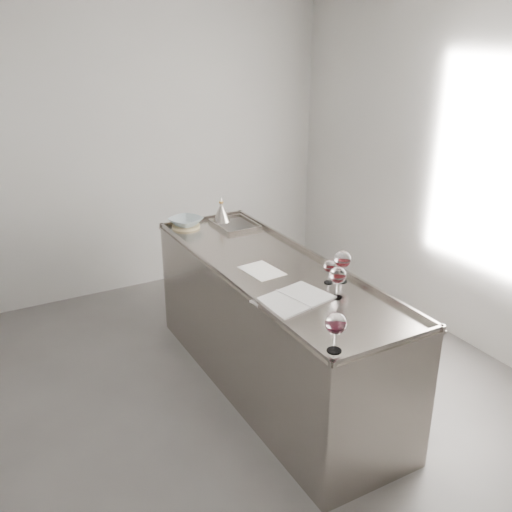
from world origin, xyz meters
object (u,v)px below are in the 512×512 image
wine_glass_middle (338,276)px  ceramic_bowl (186,222)px  notebook (293,299)px  wine_glass_right (343,260)px  wine_glass_left (336,324)px  wine_glass_small (329,267)px  counter (272,328)px  wine_funnel (221,214)px

wine_glass_middle → ceramic_bowl: (-0.30, 1.67, -0.09)m
wine_glass_middle → notebook: bearing=159.2°
wine_glass_right → ceramic_bowl: size_ratio=0.84×
wine_glass_left → wine_glass_small: (0.47, 0.70, -0.04)m
ceramic_bowl → counter: bearing=-79.8°
ceramic_bowl → wine_funnel: (0.33, 0.00, 0.02)m
wine_glass_small → counter: bearing=116.4°
wine_glass_small → notebook: 0.37m
wine_glass_middle → wine_funnel: size_ratio=0.92×
notebook → ceramic_bowl: size_ratio=1.93×
wine_glass_right → wine_glass_small: wine_glass_right is taller
counter → notebook: (-0.15, -0.49, 0.47)m
counter → wine_glass_small: size_ratio=15.58×
counter → wine_glass_right: wine_glass_right is taller
wine_glass_left → wine_glass_small: size_ratio=1.39×
wine_glass_middle → wine_glass_right: wine_glass_right is taller
wine_glass_small → ceramic_bowl: size_ratio=0.61×
wine_glass_right → notebook: size_ratio=0.43×
wine_glass_right → wine_glass_small: 0.10m
wine_glass_left → wine_glass_middle: (0.38, 0.49, -0.01)m
wine_glass_right → wine_funnel: 1.50m
wine_glass_middle → wine_glass_small: wine_glass_middle is taller
counter → wine_glass_middle: wine_glass_middle is taller
counter → wine_glass_small: 0.72m
counter → wine_glass_middle: 0.85m
counter → wine_glass_left: size_ratio=11.21×
wine_funnel → wine_glass_small: bearing=-87.6°
ceramic_bowl → wine_funnel: size_ratio=1.15×
counter → wine_funnel: bearing=83.1°
wine_glass_left → wine_funnel: 2.20m
notebook → ceramic_bowl: (-0.05, 1.57, 0.04)m
ceramic_bowl → wine_funnel: bearing=0.0°
wine_glass_small → notebook: wine_glass_small is taller
wine_glass_left → wine_glass_middle: 0.62m
wine_glass_right → ceramic_bowl: wine_glass_right is taller
wine_glass_middle → notebook: (-0.25, 0.10, -0.14)m
wine_glass_left → wine_glass_right: bearing=50.7°
wine_glass_right → ceramic_bowl: (-0.47, 1.49, -0.10)m
wine_glass_small → wine_funnel: wine_funnel is taller
ceramic_bowl → wine_glass_small: bearing=-75.3°
wine_glass_left → notebook: 0.62m
wine_glass_middle → ceramic_bowl: wine_glass_middle is taller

